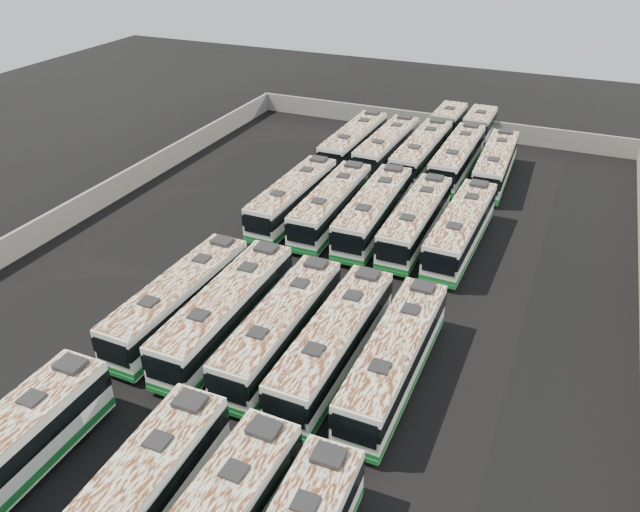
# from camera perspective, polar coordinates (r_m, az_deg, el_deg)

# --- Properties ---
(ground) EXTENTS (140.00, 140.00, 0.00)m
(ground) POSITION_cam_1_polar(r_m,az_deg,el_deg) (45.44, -1.12, -2.55)
(ground) COLOR black
(ground) RESTS_ON ground
(perimeter_wall) EXTENTS (45.20, 73.20, 2.20)m
(perimeter_wall) POSITION_cam_1_polar(r_m,az_deg,el_deg) (44.86, -1.14, -1.36)
(perimeter_wall) COLOR slate
(perimeter_wall) RESTS_ON ground
(bus_midfront_far_left) EXTENTS (3.01, 12.90, 3.62)m
(bus_midfront_far_left) POSITION_cam_1_polar(r_m,az_deg,el_deg) (41.46, -12.73, -3.89)
(bus_midfront_far_left) COLOR silver
(bus_midfront_far_left) RESTS_ON ground
(bus_midfront_left) EXTENTS (2.83, 13.28, 3.74)m
(bus_midfront_left) POSITION_cam_1_polar(r_m,az_deg,el_deg) (39.69, -8.54, -5.02)
(bus_midfront_left) COLOR silver
(bus_midfront_left) RESTS_ON ground
(bus_midfront_center) EXTENTS (2.71, 12.75, 3.59)m
(bus_midfront_center) POSITION_cam_1_polar(r_m,az_deg,el_deg) (38.08, -3.61, -6.55)
(bus_midfront_center) COLOR silver
(bus_midfront_center) RESTS_ON ground
(bus_midfront_right) EXTENTS (2.94, 13.05, 3.67)m
(bus_midfront_right) POSITION_cam_1_polar(r_m,az_deg,el_deg) (36.78, 1.31, -7.94)
(bus_midfront_right) COLOR silver
(bus_midfront_right) RESTS_ON ground
(bus_midfront_far_right) EXTENTS (2.78, 12.86, 3.62)m
(bus_midfront_far_right) POSITION_cam_1_polar(r_m,az_deg,el_deg) (35.97, 6.84, -9.27)
(bus_midfront_far_right) COLOR silver
(bus_midfront_far_right) RESTS_ON ground
(bus_midback_far_left) EXTENTS (2.89, 12.81, 3.60)m
(bus_midback_far_left) POSITION_cam_1_polar(r_m,az_deg,el_deg) (54.15, -2.47, 5.36)
(bus_midback_far_left) COLOR silver
(bus_midback_far_left) RESTS_ON ground
(bus_midback_left) EXTENTS (2.91, 12.83, 3.61)m
(bus_midback_left) POSITION_cam_1_polar(r_m,az_deg,el_deg) (52.81, 1.05, 4.71)
(bus_midback_left) COLOR silver
(bus_midback_left) RESTS_ON ground
(bus_midback_center) EXTENTS (3.12, 13.32, 3.74)m
(bus_midback_center) POSITION_cam_1_polar(r_m,az_deg,el_deg) (51.75, 4.93, 4.12)
(bus_midback_center) COLOR silver
(bus_midback_center) RESTS_ON ground
(bus_midback_right) EXTENTS (2.73, 12.79, 3.60)m
(bus_midback_right) POSITION_cam_1_polar(r_m,az_deg,el_deg) (50.77, 8.75, 3.23)
(bus_midback_right) COLOR silver
(bus_midback_right) RESTS_ON ground
(bus_midback_far_right) EXTENTS (3.08, 13.10, 3.68)m
(bus_midback_far_right) POSITION_cam_1_polar(r_m,az_deg,el_deg) (50.06, 12.76, 2.45)
(bus_midback_far_right) COLOR silver
(bus_midback_far_right) RESTS_ON ground
(bus_back_far_left) EXTENTS (2.92, 13.20, 3.71)m
(bus_back_far_left) POSITION_cam_1_polar(r_m,az_deg,el_deg) (66.70, 3.11, 10.30)
(bus_back_far_left) COLOR silver
(bus_back_far_left) RESTS_ON ground
(bus_back_left) EXTENTS (3.08, 13.06, 3.67)m
(bus_back_left) POSITION_cam_1_polar(r_m,az_deg,el_deg) (65.68, 6.14, 9.83)
(bus_back_left) COLOR silver
(bus_back_left) RESTS_ON ground
(bus_back_center) EXTENTS (3.16, 20.60, 3.73)m
(bus_back_center) POSITION_cam_1_polar(r_m,az_deg,el_deg) (67.89, 10.12, 10.24)
(bus_back_center) COLOR silver
(bus_back_center) RESTS_ON ground
(bus_back_right) EXTENTS (2.90, 20.45, 3.71)m
(bus_back_right) POSITION_cam_1_polar(r_m,az_deg,el_deg) (67.32, 13.12, 9.74)
(bus_back_right) COLOR silver
(bus_back_right) RESTS_ON ground
(bus_back_far_right) EXTENTS (3.02, 12.78, 3.59)m
(bus_back_far_right) POSITION_cam_1_polar(r_m,az_deg,el_deg) (63.47, 15.75, 8.07)
(bus_back_far_right) COLOR silver
(bus_back_far_right) RESTS_ON ground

